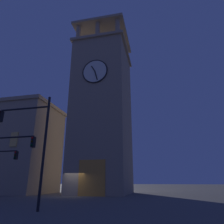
% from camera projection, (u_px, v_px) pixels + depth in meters
% --- Properties ---
extents(ground_plane, '(200.00, 200.00, 0.00)m').
position_uv_depth(ground_plane, '(71.00, 196.00, 22.66)').
color(ground_plane, '#56544F').
extents(clocktower, '(7.93, 9.49, 27.43)m').
position_uv_depth(clocktower, '(103.00, 113.00, 30.43)').
color(clocktower, gray).
rests_on(clocktower, ground_plane).
extents(traffic_signal_near, '(4.22, 0.41, 5.18)m').
position_uv_depth(traffic_signal_near, '(0.00, 154.00, 14.70)').
color(traffic_signal_near, black).
rests_on(traffic_signal_near, ground_plane).
extents(traffic_signal_far, '(3.75, 0.41, 6.88)m').
position_uv_depth(traffic_signal_far, '(30.00, 134.00, 12.98)').
color(traffic_signal_far, black).
rests_on(traffic_signal_far, ground_plane).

